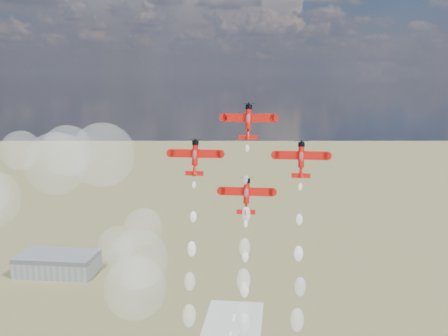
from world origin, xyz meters
TOP-DOWN VIEW (x-y plane):
  - hangar at (-120.00, 180.00)m, footprint 50.00×28.00m
  - plane_lead at (15.17, 4.04)m, footprint 13.05×5.07m
  - plane_left at (1.69, 1.56)m, footprint 13.05×5.07m
  - plane_right at (28.65, 1.56)m, footprint 13.05×5.07m
  - plane_slot at (15.17, -0.92)m, footprint 13.05×5.07m
  - smoke_trail_lead at (15.36, -9.79)m, footprint 5.10×17.63m
  - drifted_smoke_cloud at (-40.43, 20.65)m, footprint 69.89×33.62m

SIDE VIEW (x-z plane):
  - hangar at x=-120.00m, z-range 0.00..13.00m
  - smoke_trail_lead at x=15.36m, z-range 36.36..94.41m
  - drifted_smoke_cloud at x=-40.43m, z-range 60.20..117.76m
  - plane_slot at x=15.17m, z-range 93.66..102.80m
  - plane_left at x=1.69m, z-range 102.77..111.91m
  - plane_right at x=28.65m, z-range 102.77..111.91m
  - plane_lead at x=15.17m, z-range 111.87..121.01m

